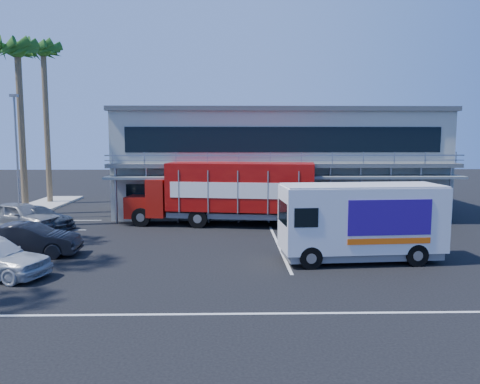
{
  "coord_description": "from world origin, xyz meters",
  "views": [
    {
      "loc": [
        -0.4,
        -19.62,
        5.29
      ],
      "look_at": [
        0.15,
        6.31,
        2.3
      ],
      "focal_mm": 35.0,
      "sensor_mm": 36.0,
      "label": 1
    }
  ],
  "objects": [
    {
      "name": "light_pole_far",
      "position": [
        -14.2,
        11.0,
        4.5
      ],
      "size": [
        0.5,
        0.25,
        8.09
      ],
      "color": "gray",
      "rests_on": "ground"
    },
    {
      "name": "parked_car_d",
      "position": [
        -11.71,
        7.6,
        0.67
      ],
      "size": [
        4.94,
        3.16,
        1.33
      ],
      "primitive_type": "imported",
      "rotation": [
        0.0,
        0.0,
        1.27
      ],
      "color": "#2A3038",
      "rests_on": "ground"
    },
    {
      "name": "parked_car_e",
      "position": [
        -12.5,
        7.2,
        0.83
      ],
      "size": [
        5.26,
        3.49,
        1.67
      ],
      "primitive_type": "imported",
      "rotation": [
        0.0,
        0.0,
        1.23
      ],
      "color": "slate",
      "rests_on": "ground"
    },
    {
      "name": "palm_e",
      "position": [
        -14.7,
        13.0,
        10.57
      ],
      "size": [
        2.8,
        2.8,
        12.25
      ],
      "color": "brown",
      "rests_on": "ground"
    },
    {
      "name": "red_truck",
      "position": [
        -0.52,
        8.62,
        2.1
      ],
      "size": [
        11.61,
        4.33,
        3.82
      ],
      "rotation": [
        0.0,
        0.0,
        -0.15
      ],
      "color": "maroon",
      "rests_on": "ground"
    },
    {
      "name": "palm_f",
      "position": [
        -15.1,
        18.5,
        11.47
      ],
      "size": [
        2.8,
        2.8,
        13.25
      ],
      "color": "brown",
      "rests_on": "ground"
    },
    {
      "name": "ground",
      "position": [
        0.0,
        0.0,
        0.0
      ],
      "size": [
        120.0,
        120.0,
        0.0
      ],
      "primitive_type": "plane",
      "color": "black",
      "rests_on": "ground"
    },
    {
      "name": "building",
      "position": [
        3.0,
        14.94,
        3.66
      ],
      "size": [
        22.4,
        12.0,
        7.3
      ],
      "color": "#A0A496",
      "rests_on": "ground"
    },
    {
      "name": "white_van",
      "position": [
        5.21,
        0.03,
        1.77
      ],
      "size": [
        6.97,
        2.84,
        3.33
      ],
      "rotation": [
        0.0,
        0.0,
        0.07
      ],
      "color": "silver",
      "rests_on": "ground"
    },
    {
      "name": "parked_car_b",
      "position": [
        -9.5,
        1.2,
        0.75
      ],
      "size": [
        4.6,
        1.81,
        1.49
      ],
      "primitive_type": "imported",
      "rotation": [
        0.0,
        0.0,
        1.62
      ],
      "color": "black",
      "rests_on": "ground"
    }
  ]
}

